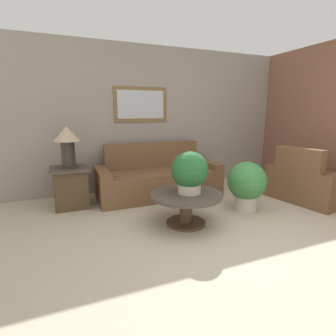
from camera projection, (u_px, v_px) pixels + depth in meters
name	position (u px, v px, depth m)	size (l,w,h in m)	color
ground_plane	(268.00, 254.00, 2.68)	(20.00, 20.00, 0.00)	#BCAD93
wall_back	(165.00, 119.00, 4.99)	(6.81, 0.09, 2.60)	gray
wall_right	(324.00, 120.00, 4.59)	(0.06, 4.83, 2.60)	brown
couch_main	(158.00, 179.00, 4.56)	(2.09, 0.85, 0.89)	brown
armchair	(309.00, 183.00, 4.30)	(1.06, 1.24, 0.89)	brown
coffee_table	(186.00, 202.00, 3.36)	(0.92, 0.92, 0.42)	#4C3823
side_table	(71.00, 187.00, 3.99)	(0.56, 0.56, 0.61)	#4C3823
table_lamp	(67.00, 141.00, 3.84)	(0.38, 0.38, 0.62)	#2D2823
potted_plant_on_table	(190.00, 172.00, 3.28)	(0.47, 0.47, 0.54)	beige
potted_plant_floor	(247.00, 184.00, 3.81)	(0.56, 0.56, 0.73)	beige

